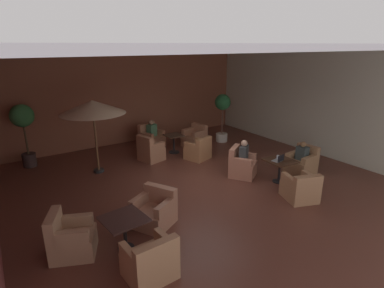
{
  "coord_description": "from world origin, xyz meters",
  "views": [
    {
      "loc": [
        -4.77,
        -6.59,
        3.85
      ],
      "look_at": [
        0.0,
        0.51,
        1.08
      ],
      "focal_mm": 28.85,
      "sensor_mm": 36.0,
      "label": 1
    }
  ],
  "objects_px": {
    "armchair_front_right_east": "(150,262)",
    "armchair_front_left_east": "(302,163)",
    "armchair_mid_center_south": "(198,151)",
    "cafe_table_mid_center": "(174,140)",
    "potted_tree_mid_left": "(23,124)",
    "cafe_table_front_left": "(280,164)",
    "armchair_front_right_north": "(71,239)",
    "armchair_front_left_north": "(301,189)",
    "potted_tree_left_corner": "(222,110)",
    "patron_blue_shirt": "(302,152)",
    "armchair_mid_center_west": "(195,138)",
    "patron_with_friend": "(152,129)",
    "armchair_front_right_south": "(154,211)",
    "armchair_mid_center_north": "(151,139)",
    "iced_drink_cup": "(278,157)",
    "open_laptop": "(279,159)",
    "armchair_mid_center_east": "(150,151)",
    "cafe_table_front_right": "(124,223)",
    "patron_by_window": "(244,153)",
    "armchair_front_left_south": "(242,166)",
    "patio_umbrella_tall_red": "(93,107)"
  },
  "relations": [
    {
      "from": "armchair_front_right_east",
      "to": "armchair_front_left_east",
      "type": "bearing_deg",
      "value": 14.07
    },
    {
      "from": "cafe_table_front_right",
      "to": "armchair_mid_center_east",
      "type": "distance_m",
      "value": 4.87
    },
    {
      "from": "armchair_front_right_north",
      "to": "iced_drink_cup",
      "type": "xyz_separation_m",
      "value": [
        5.88,
        0.15,
        0.4
      ]
    },
    {
      "from": "armchair_front_right_north",
      "to": "armchair_front_right_south",
      "type": "distance_m",
      "value": 1.81
    },
    {
      "from": "armchair_mid_center_west",
      "to": "cafe_table_front_left",
      "type": "bearing_deg",
      "value": -88.37
    },
    {
      "from": "armchair_mid_center_west",
      "to": "potted_tree_mid_left",
      "type": "relative_size",
      "value": 0.45
    },
    {
      "from": "armchair_mid_center_west",
      "to": "potted_tree_left_corner",
      "type": "xyz_separation_m",
      "value": [
        1.26,
        -0.14,
        0.99
      ]
    },
    {
      "from": "iced_drink_cup",
      "to": "patron_with_friend",
      "type": "bearing_deg",
      "value": 108.58
    },
    {
      "from": "patron_blue_shirt",
      "to": "armchair_front_left_south",
      "type": "bearing_deg",
      "value": 152.69
    },
    {
      "from": "cafe_table_front_right",
      "to": "armchair_mid_center_south",
      "type": "xyz_separation_m",
      "value": [
        4.07,
        3.31,
        -0.25
      ]
    },
    {
      "from": "armchair_mid_center_south",
      "to": "cafe_table_mid_center",
      "type": "bearing_deg",
      "value": 108.91
    },
    {
      "from": "patio_umbrella_tall_red",
      "to": "patron_by_window",
      "type": "xyz_separation_m",
      "value": [
        3.55,
        -2.79,
        -1.3
      ]
    },
    {
      "from": "potted_tree_left_corner",
      "to": "armchair_front_right_north",
      "type": "bearing_deg",
      "value": -149.8
    },
    {
      "from": "armchair_front_right_east",
      "to": "open_laptop",
      "type": "distance_m",
      "value": 5.01
    },
    {
      "from": "armchair_front_right_north",
      "to": "armchair_mid_center_west",
      "type": "bearing_deg",
      "value": 36.3
    },
    {
      "from": "cafe_table_front_right",
      "to": "armchair_front_right_south",
      "type": "xyz_separation_m",
      "value": [
        0.89,
        0.48,
        -0.26
      ]
    },
    {
      "from": "armchair_front_left_south",
      "to": "patio_umbrella_tall_red",
      "type": "distance_m",
      "value": 4.8
    },
    {
      "from": "cafe_table_front_left",
      "to": "armchair_front_right_north",
      "type": "height_order",
      "value": "armchair_front_right_north"
    },
    {
      "from": "armchair_front_left_east",
      "to": "armchair_mid_center_south",
      "type": "distance_m",
      "value": 3.44
    },
    {
      "from": "armchair_mid_center_south",
      "to": "patron_with_friend",
      "type": "xyz_separation_m",
      "value": [
        -0.74,
        2.09,
        0.42
      ]
    },
    {
      "from": "cafe_table_mid_center",
      "to": "patron_blue_shirt",
      "type": "relative_size",
      "value": 1.16
    },
    {
      "from": "armchair_front_left_north",
      "to": "armchair_front_right_east",
      "type": "relative_size",
      "value": 1.19
    },
    {
      "from": "patio_umbrella_tall_red",
      "to": "patron_blue_shirt",
      "type": "relative_size",
      "value": 3.9
    },
    {
      "from": "patron_blue_shirt",
      "to": "armchair_front_right_east",
      "type": "bearing_deg",
      "value": -165.86
    },
    {
      "from": "patio_umbrella_tall_red",
      "to": "patron_with_friend",
      "type": "distance_m",
      "value": 3.14
    },
    {
      "from": "armchair_front_right_north",
      "to": "cafe_table_mid_center",
      "type": "xyz_separation_m",
      "value": [
        4.63,
        3.97,
        0.15
      ]
    },
    {
      "from": "armchair_front_left_east",
      "to": "armchair_mid_center_west",
      "type": "relative_size",
      "value": 0.92
    },
    {
      "from": "open_laptop",
      "to": "potted_tree_left_corner",
      "type": "bearing_deg",
      "value": 73.19
    },
    {
      "from": "potted_tree_left_corner",
      "to": "potted_tree_mid_left",
      "type": "height_order",
      "value": "potted_tree_mid_left"
    },
    {
      "from": "armchair_front_right_north",
      "to": "armchair_front_right_east",
      "type": "height_order",
      "value": "armchair_front_right_north"
    },
    {
      "from": "armchair_front_left_south",
      "to": "potted_tree_left_corner",
      "type": "bearing_deg",
      "value": 60.66
    },
    {
      "from": "cafe_table_front_right",
      "to": "patio_umbrella_tall_red",
      "type": "bearing_deg",
      "value": 79.2
    },
    {
      "from": "armchair_front_left_east",
      "to": "armchair_front_right_north",
      "type": "height_order",
      "value": "armchair_front_right_north"
    },
    {
      "from": "armchair_front_right_south",
      "to": "armchair_mid_center_north",
      "type": "relative_size",
      "value": 1.08
    },
    {
      "from": "potted_tree_left_corner",
      "to": "patron_blue_shirt",
      "type": "relative_size",
      "value": 3.35
    },
    {
      "from": "armchair_front_left_east",
      "to": "potted_tree_mid_left",
      "type": "height_order",
      "value": "potted_tree_mid_left"
    },
    {
      "from": "armchair_front_right_north",
      "to": "patron_with_friend",
      "type": "distance_m",
      "value": 6.57
    },
    {
      "from": "potted_tree_mid_left",
      "to": "patron_by_window",
      "type": "distance_m",
      "value": 6.99
    },
    {
      "from": "cafe_table_front_right",
      "to": "potted_tree_left_corner",
      "type": "height_order",
      "value": "potted_tree_left_corner"
    },
    {
      "from": "armchair_front_right_north",
      "to": "armchair_mid_center_west",
      "type": "xyz_separation_m",
      "value": [
        5.73,
        4.21,
        -0.01
      ]
    },
    {
      "from": "potted_tree_mid_left",
      "to": "cafe_table_front_left",
      "type": "bearing_deg",
      "value": -42.62
    },
    {
      "from": "armchair_front_left_east",
      "to": "patron_blue_shirt",
      "type": "height_order",
      "value": "patron_blue_shirt"
    },
    {
      "from": "armchair_mid_center_north",
      "to": "potted_tree_mid_left",
      "type": "relative_size",
      "value": 0.49
    },
    {
      "from": "armchair_mid_center_south",
      "to": "armchair_front_right_north",
      "type": "bearing_deg",
      "value": -149.79
    },
    {
      "from": "cafe_table_front_left",
      "to": "armchair_front_left_north",
      "type": "xyz_separation_m",
      "value": [
        -0.39,
        -1.05,
        -0.25
      ]
    },
    {
      "from": "cafe_table_front_left",
      "to": "armchair_front_right_north",
      "type": "bearing_deg",
      "value": -179.77
    },
    {
      "from": "armchair_front_left_east",
      "to": "open_laptop",
      "type": "height_order",
      "value": "open_laptop"
    },
    {
      "from": "patron_blue_shirt",
      "to": "patron_with_friend",
      "type": "height_order",
      "value": "patron_with_friend"
    },
    {
      "from": "armchair_mid_center_east",
      "to": "potted_tree_mid_left",
      "type": "bearing_deg",
      "value": 154.01
    },
    {
      "from": "patron_by_window",
      "to": "armchair_front_right_north",
      "type": "bearing_deg",
      "value": -170.01
    }
  ]
}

